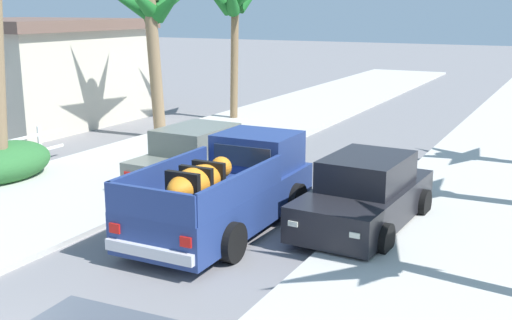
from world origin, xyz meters
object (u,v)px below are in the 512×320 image
car_right_near (198,157)px  palm_tree_left_mid (153,14)px  car_left_mid (365,195)px  pickup_truck (227,191)px  roadside_house (25,70)px  hedge_bush (4,163)px

car_right_near → palm_tree_left_mid: bearing=135.8°
car_left_mid → palm_tree_left_mid: 11.76m
palm_tree_left_mid → car_right_near: bearing=-44.2°
palm_tree_left_mid → pickup_truck: bearing=-45.7°
pickup_truck → car_left_mid: size_ratio=1.21×
pickup_truck → car_right_near: size_ratio=1.21×
pickup_truck → roadside_house: size_ratio=0.66×
pickup_truck → car_right_near: bearing=131.9°
pickup_truck → hedge_bush: 7.07m
car_left_mid → palm_tree_left_mid: size_ratio=0.78×
pickup_truck → roadside_house: (-13.75, 7.56, 1.27)m
pickup_truck → hedge_bush: pickup_truck is taller
car_left_mid → car_right_near: bearing=165.1°
car_right_near → hedge_bush: bearing=-153.3°
car_left_mid → roadside_house: bearing=159.3°
pickup_truck → hedge_bush: bearing=176.7°
palm_tree_left_mid → hedge_bush: bearing=-90.3°
car_right_near → hedge_bush: car_right_near is taller
car_left_mid → hedge_bush: bearing=-174.1°
car_right_near → palm_tree_left_mid: size_ratio=0.78×
car_right_near → roadside_house: (-11.31, 4.84, 1.37)m
car_left_mid → pickup_truck: bearing=-151.4°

